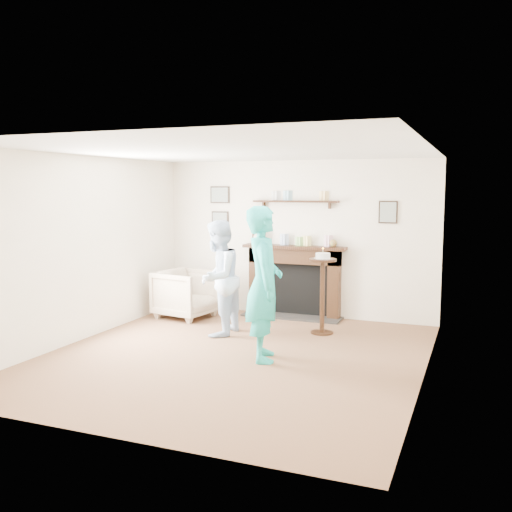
# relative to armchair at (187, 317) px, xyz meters

# --- Properties ---
(ground) EXTENTS (5.00, 5.00, 0.00)m
(ground) POSITION_rel_armchair_xyz_m (1.57, -1.67, 0.00)
(ground) COLOR brown
(ground) RESTS_ON ground
(room_shell) EXTENTS (4.54, 5.02, 2.52)m
(room_shell) POSITION_rel_armchair_xyz_m (1.57, -0.98, 1.62)
(room_shell) COLOR #F2E3CD
(room_shell) RESTS_ON ground
(armchair) EXTENTS (0.97, 0.95, 0.77)m
(armchair) POSITION_rel_armchair_xyz_m (0.00, 0.00, 0.00)
(armchair) COLOR #B9AD89
(armchair) RESTS_ON ground
(man) EXTENTS (0.63, 0.80, 1.62)m
(man) POSITION_rel_armchair_xyz_m (0.94, -0.80, 0.00)
(man) COLOR silver
(man) RESTS_ON ground
(woman) EXTENTS (0.67, 0.80, 1.85)m
(woman) POSITION_rel_armchair_xyz_m (1.95, -1.65, 0.00)
(woman) COLOR #1FABB0
(woman) RESTS_ON ground
(pedestal_table) EXTENTS (0.38, 0.38, 1.23)m
(pedestal_table) POSITION_rel_armchair_xyz_m (2.28, -0.19, 0.76)
(pedestal_table) COLOR black
(pedestal_table) RESTS_ON ground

